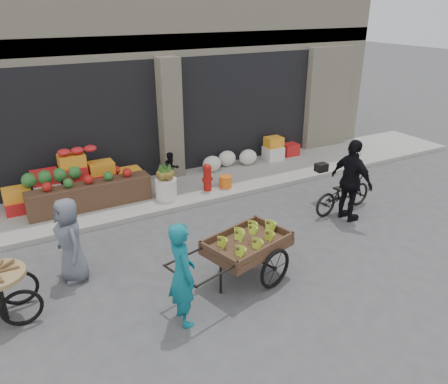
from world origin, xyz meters
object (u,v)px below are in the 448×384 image
cyclist (351,181)px  vendor_woman (182,274)px  banana_cart (245,243)px  orange_bucket (226,182)px  vendor_grey (70,240)px  pineapple_bin (166,189)px  seated_person (171,170)px  fire_hydrant (207,176)px  bicycle (343,193)px

cyclist → vendor_woman: bearing=101.5°
banana_cart → cyclist: bearing=0.3°
orange_bucket → banana_cart: (-1.63, -3.60, 0.47)m
banana_cart → vendor_grey: (-2.61, 1.49, 0.03)m
pineapple_bin → vendor_woman: vendor_woman is taller
orange_bucket → cyclist: cyclist is taller
seated_person → orange_bucket: bearing=-40.3°
fire_hydrant → vendor_grey: bearing=-150.1°
fire_hydrant → vendor_woman: vendor_woman is taller
cyclist → fire_hydrant: bearing=33.0°
banana_cart → bicycle: size_ratio=1.52×
pineapple_bin → orange_bucket: (1.60, -0.10, -0.10)m
seated_person → cyclist: bearing=-60.2°
fire_hydrant → vendor_woman: (-2.51, -4.12, 0.34)m
vendor_grey → vendor_woman: bearing=22.7°
seated_person → banana_cart: bearing=-105.7°
fire_hydrant → seated_person: bearing=137.1°
vendor_woman → cyclist: bearing=-71.8°
vendor_grey → orange_bucket: bearing=107.1°
vendor_grey → pineapple_bin: bearing=120.5°
orange_bucket → banana_cart: bearing=-114.3°
pineapple_bin → vendor_grey: vendor_grey is taller
fire_hydrant → cyclist: bearing=-52.2°
vendor_woman → pineapple_bin: bearing=-16.8°
banana_cart → cyclist: size_ratio=1.40×
fire_hydrant → seated_person: seated_person is taller
seated_person → bicycle: (3.04, -3.02, -0.13)m
banana_cart → seated_person: bearing=69.6°
orange_bucket → bicycle: (1.84, -2.32, 0.18)m
orange_bucket → cyclist: 3.24m
vendor_woman → cyclist: cyclist is taller
pineapple_bin → seated_person: 0.75m
vendor_grey → cyclist: bearing=74.7°
fire_hydrant → seated_person: (-0.70, 0.65, 0.08)m
fire_hydrant → bicycle: bearing=-45.3°
pineapple_bin → banana_cart: (-0.03, -3.70, 0.37)m
pineapple_bin → banana_cart: banana_cart is taller
fire_hydrant → cyclist: (2.14, -2.77, 0.43)m
pineapple_bin → seated_person: (0.40, 0.60, 0.21)m
bicycle → cyclist: 0.66m
fire_hydrant → vendor_grey: vendor_grey is taller
banana_cart → bicycle: banana_cart is taller
fire_hydrant → bicycle: size_ratio=0.41×
vendor_woman → vendor_grey: vendor_woman is taller
orange_bucket → cyclist: (1.64, -2.72, 0.66)m
orange_bucket → cyclist: size_ratio=0.17×
vendor_grey → bicycle: (6.08, -0.21, -0.32)m
vendor_woman → fire_hydrant: bearing=-29.4°
fire_hydrant → vendor_grey: 4.32m
orange_bucket → bicycle: bicycle is taller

